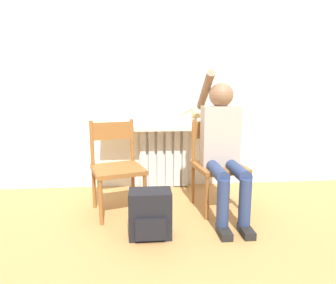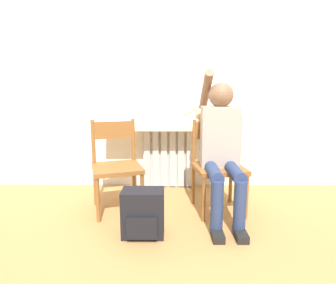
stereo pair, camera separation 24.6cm
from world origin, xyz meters
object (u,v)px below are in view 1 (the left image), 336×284
(cat, at_px, (205,114))
(backpack, at_px, (150,214))
(chair_left, at_px, (117,165))
(chair_right, at_px, (218,163))
(person, at_px, (223,142))

(cat, relative_size, backpack, 1.24)
(chair_left, distance_m, backpack, 0.65)
(chair_right, height_order, person, person)
(person, xyz_separation_m, cat, (-0.03, 0.63, 0.21))
(chair_right, height_order, cat, cat)
(chair_left, bearing_deg, backpack, -77.74)
(person, bearing_deg, chair_right, 93.08)
(chair_left, distance_m, chair_right, 0.96)
(chair_right, xyz_separation_m, backpack, (-0.66, -0.52, -0.26))
(chair_left, relative_size, chair_right, 1.00)
(chair_left, xyz_separation_m, cat, (0.94, 0.51, 0.44))
(chair_left, xyz_separation_m, chair_right, (0.96, 0.00, 0.00))
(cat, bearing_deg, backpack, -122.04)
(cat, bearing_deg, chair_right, -87.61)
(person, relative_size, backpack, 3.55)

